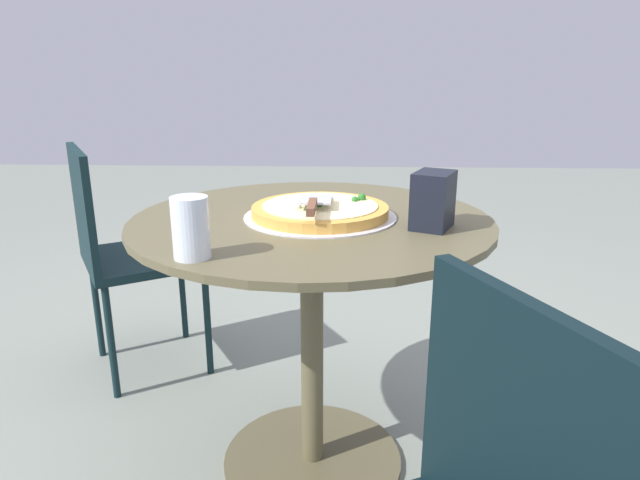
{
  "coord_description": "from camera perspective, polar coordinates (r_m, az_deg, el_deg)",
  "views": [
    {
      "loc": [
        -0.07,
        1.33,
        1.07
      ],
      "look_at": [
        -0.02,
        0.0,
        0.66
      ],
      "focal_mm": 31.33,
      "sensor_mm": 36.0,
      "label": 1
    }
  ],
  "objects": [
    {
      "name": "drinking_cup",
      "position": [
        1.09,
        -13.07,
        1.24
      ],
      "size": [
        0.07,
        0.07,
        0.12
      ],
      "primitive_type": "cylinder",
      "color": "silver",
      "rests_on": "patio_table"
    },
    {
      "name": "napkin_dispenser",
      "position": [
        1.3,
        11.47,
        4.01
      ],
      "size": [
        0.12,
        0.13,
        0.13
      ],
      "primitive_type": "cube",
      "rotation": [
        0.0,
        0.0,
        1.14
      ],
      "color": "black",
      "rests_on": "patio_table"
    },
    {
      "name": "patio_table",
      "position": [
        1.44,
        -0.84,
        -5.27
      ],
      "size": [
        0.89,
        0.89,
        0.72
      ],
      "color": "brown",
      "rests_on": "ground"
    },
    {
      "name": "patio_chair_far",
      "position": [
        2.06,
        -19.55,
        -0.47
      ],
      "size": [
        0.53,
        0.53,
        0.82
      ],
      "color": "black",
      "rests_on": "ground"
    },
    {
      "name": "pizza_on_tray",
      "position": [
        1.37,
        0.01,
        2.95
      ],
      "size": [
        0.38,
        0.38,
        0.05
      ],
      "color": "silver",
      "rests_on": "patio_table"
    },
    {
      "name": "ground_plane",
      "position": [
        1.71,
        -0.76,
        -21.63
      ],
      "size": [
        10.0,
        10.0,
        0.0
      ],
      "primitive_type": "plane",
      "color": "gray"
    },
    {
      "name": "pizza_server",
      "position": [
        1.29,
        -0.69,
        3.79
      ],
      "size": [
        0.08,
        0.21,
        0.02
      ],
      "color": "silver",
      "rests_on": "pizza_on_tray"
    }
  ]
}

